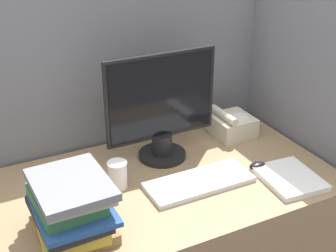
% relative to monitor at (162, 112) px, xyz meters
% --- Properties ---
extents(cubicle_panel_rear, '(1.73, 0.04, 1.43)m').
position_rel_monitor_xyz_m(cubicle_panel_rear, '(-0.07, 0.25, -0.23)').
color(cubicle_panel_rear, slate).
rests_on(cubicle_panel_rear, ground_plane).
extents(cubicle_panel_right, '(0.04, 0.82, 1.43)m').
position_rel_monitor_xyz_m(cubicle_panel_right, '(0.63, -0.14, -0.23)').
color(cubicle_panel_right, slate).
rests_on(cubicle_panel_right, ground_plane).
extents(monitor, '(0.48, 0.20, 0.45)m').
position_rel_monitor_xyz_m(monitor, '(0.00, 0.00, 0.00)').
color(monitor, black).
rests_on(monitor, desk).
extents(keyboard, '(0.42, 0.17, 0.02)m').
position_rel_monitor_xyz_m(keyboard, '(0.03, -0.26, -0.20)').
color(keyboard, silver).
rests_on(keyboard, desk).
extents(mouse, '(0.07, 0.05, 0.03)m').
position_rel_monitor_xyz_m(mouse, '(0.30, -0.27, -0.19)').
color(mouse, black).
rests_on(mouse, desk).
extents(coffee_cup, '(0.08, 0.08, 0.11)m').
position_rel_monitor_xyz_m(coffee_cup, '(-0.25, -0.13, -0.16)').
color(coffee_cup, white).
rests_on(coffee_cup, desk).
extents(book_stack, '(0.24, 0.32, 0.22)m').
position_rel_monitor_xyz_m(book_stack, '(-0.49, -0.33, -0.10)').
color(book_stack, olive).
rests_on(book_stack, desk).
extents(desk_telephone, '(0.18, 0.18, 0.12)m').
position_rel_monitor_xyz_m(desk_telephone, '(0.38, 0.04, -0.16)').
color(desk_telephone, beige).
rests_on(desk_telephone, desk).
extents(paper_pile, '(0.23, 0.26, 0.02)m').
position_rel_monitor_xyz_m(paper_pile, '(0.36, -0.39, -0.20)').
color(paper_pile, white).
rests_on(paper_pile, desk).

